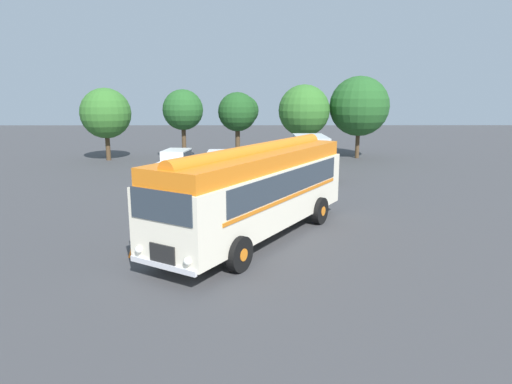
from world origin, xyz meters
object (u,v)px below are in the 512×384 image
at_px(car_mid_left, 219,164).
at_px(car_mid_right, 262,164).
at_px(vintage_bus, 256,188).
at_px(traffic_cone, 133,249).
at_px(car_near_left, 176,162).
at_px(box_van, 312,155).

bearing_deg(car_mid_left, car_mid_right, 2.16).
xyz_separation_m(vintage_bus, car_mid_right, (0.42, 12.42, -1.05)).
relative_size(car_mid_right, traffic_cone, 7.80).
xyz_separation_m(car_near_left, car_mid_right, (5.53, -0.66, 0.00)).
bearing_deg(car_near_left, traffic_cone, -85.94).
relative_size(vintage_bus, car_mid_left, 2.34).
xyz_separation_m(car_mid_left, box_van, (5.93, 0.67, 0.52)).
bearing_deg(car_near_left, car_mid_right, -6.79).
relative_size(car_near_left, box_van, 0.76).
xyz_separation_m(vintage_bus, traffic_cone, (-4.03, -2.02, -1.62)).
distance_m(car_mid_right, box_van, 3.35).
bearing_deg(car_mid_left, car_near_left, 165.16).
xyz_separation_m(car_near_left, car_mid_left, (2.86, -0.76, 0.00)).
distance_m(vintage_bus, car_mid_right, 12.47).
xyz_separation_m(vintage_bus, car_mid_left, (-2.24, 12.32, -1.05)).
bearing_deg(car_near_left, vintage_bus, -68.67).
bearing_deg(car_near_left, box_van, -0.60).
relative_size(vintage_bus, traffic_cone, 17.95).
relative_size(car_near_left, traffic_cone, 7.96).
bearing_deg(car_mid_left, traffic_cone, -97.11).
distance_m(car_near_left, box_van, 8.80).
relative_size(car_mid_left, traffic_cone, 7.68).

